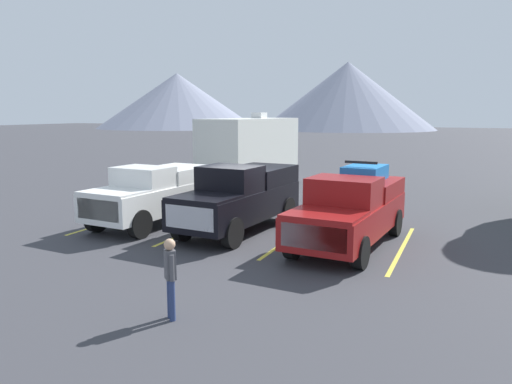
{
  "coord_description": "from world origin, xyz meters",
  "views": [
    {
      "loc": [
        6.77,
        -14.45,
        3.96
      ],
      "look_at": [
        0.0,
        1.1,
        1.2
      ],
      "focal_mm": 34.73,
      "sensor_mm": 36.0,
      "label": 1
    }
  ],
  "objects_px": {
    "pickup_truck_b": "(241,196)",
    "pickup_truck_c": "(351,207)",
    "person_a": "(170,273)",
    "camper_trailer_a": "(250,149)",
    "pickup_truck_a": "(155,193)"
  },
  "relations": [
    {
      "from": "pickup_truck_b",
      "to": "pickup_truck_c",
      "type": "distance_m",
      "value": 3.81
    },
    {
      "from": "person_a",
      "to": "pickup_truck_c",
      "type": "bearing_deg",
      "value": 74.05
    },
    {
      "from": "pickup_truck_b",
      "to": "camper_trailer_a",
      "type": "xyz_separation_m",
      "value": [
        -3.56,
        8.66,
        0.88
      ]
    },
    {
      "from": "pickup_truck_a",
      "to": "pickup_truck_b",
      "type": "bearing_deg",
      "value": 5.07
    },
    {
      "from": "pickup_truck_a",
      "to": "person_a",
      "type": "height_order",
      "value": "pickup_truck_a"
    },
    {
      "from": "pickup_truck_b",
      "to": "person_a",
      "type": "distance_m",
      "value": 7.34
    },
    {
      "from": "pickup_truck_c",
      "to": "person_a",
      "type": "distance_m",
      "value": 7.05
    },
    {
      "from": "pickup_truck_a",
      "to": "person_a",
      "type": "bearing_deg",
      "value": -53.21
    },
    {
      "from": "pickup_truck_b",
      "to": "pickup_truck_a",
      "type": "bearing_deg",
      "value": -174.93
    },
    {
      "from": "camper_trailer_a",
      "to": "pickup_truck_a",
      "type": "bearing_deg",
      "value": -87.92
    },
    {
      "from": "pickup_truck_b",
      "to": "person_a",
      "type": "xyz_separation_m",
      "value": [
        1.86,
        -7.1,
        -0.26
      ]
    },
    {
      "from": "pickup_truck_a",
      "to": "camper_trailer_a",
      "type": "bearing_deg",
      "value": 92.08
    },
    {
      "from": "pickup_truck_a",
      "to": "pickup_truck_c",
      "type": "bearing_deg",
      "value": -0.3
    },
    {
      "from": "pickup_truck_a",
      "to": "pickup_truck_b",
      "type": "distance_m",
      "value": 3.24
    },
    {
      "from": "person_a",
      "to": "pickup_truck_b",
      "type": "bearing_deg",
      "value": 104.7
    }
  ]
}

